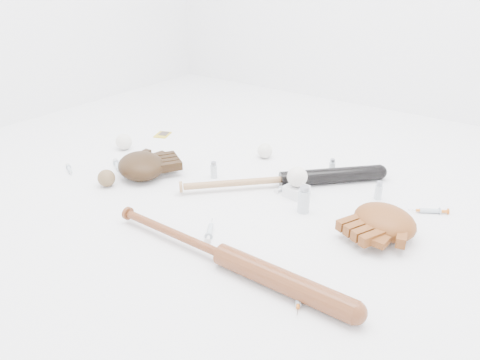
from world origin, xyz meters
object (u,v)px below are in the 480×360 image
Objects in this scene: bat_dark at (283,179)px; pedestal at (296,191)px; glove_dark at (141,165)px; bat_wood at (223,255)px.

bat_dark is 0.10m from pedestal.
glove_dark reaches higher than pedestal.
bat_dark reaches higher than pedestal.
glove_dark reaches higher than bat_wood.
bat_wood is 0.53m from pedestal.
glove_dark is (-0.67, 0.30, 0.02)m from bat_wood.
bat_wood is 0.74m from glove_dark.
glove_dark is 0.68m from pedestal.
bat_wood is at bearing -85.74° from pedestal.
bat_wood is 11.51× the size of pedestal.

